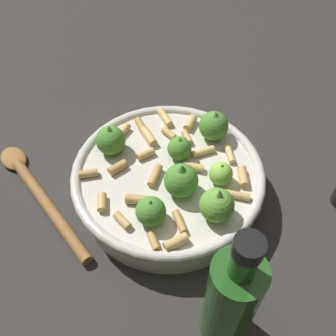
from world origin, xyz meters
TOP-DOWN VIEW (x-y plane):
  - ground_plane at (0.00, 0.00)m, footprint 2.40×2.40m
  - cooking_pan at (-0.00, 0.00)m, footprint 0.26×0.26m
  - olive_oil_bottle at (0.04, 0.20)m, footprint 0.05×0.05m
  - wooden_spoon at (0.17, -0.09)m, footprint 0.07×0.25m

SIDE VIEW (x-z plane):
  - ground_plane at x=0.00m, z-range 0.00..0.00m
  - wooden_spoon at x=0.17m, z-range 0.00..0.02m
  - cooking_pan at x=0.00m, z-range -0.02..0.09m
  - olive_oil_bottle at x=0.04m, z-range -0.02..0.18m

